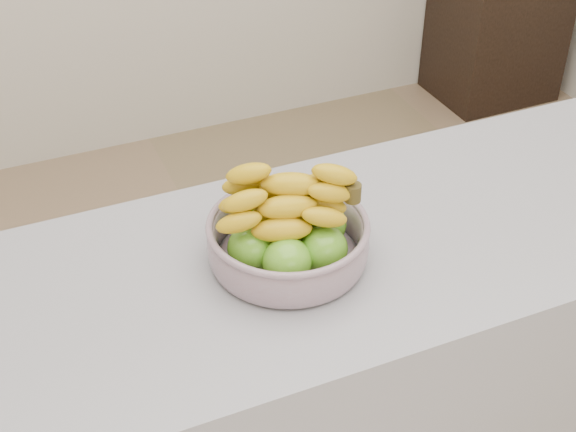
{
  "coord_description": "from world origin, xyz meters",
  "views": [
    {
      "loc": [
        -0.65,
        -1.09,
        1.84
      ],
      "look_at": [
        -0.2,
        -0.04,
        1.0
      ],
      "focal_mm": 50.0,
      "sensor_mm": 36.0,
      "label": 1
    }
  ],
  "objects": [
    {
      "name": "fruit_bowl",
      "position": [
        -0.2,
        -0.04,
        0.96
      ],
      "size": [
        0.3,
        0.3,
        0.19
      ],
      "rotation": [
        0.0,
        0.0,
        -0.43
      ],
      "color": "#AABACC",
      "rests_on": "counter"
    },
    {
      "name": "counter",
      "position": [
        0.0,
        -0.04,
        0.45
      ],
      "size": [
        2.0,
        0.6,
        0.9
      ],
      "primitive_type": "cube",
      "color": "gray",
      "rests_on": "ground"
    }
  ]
}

